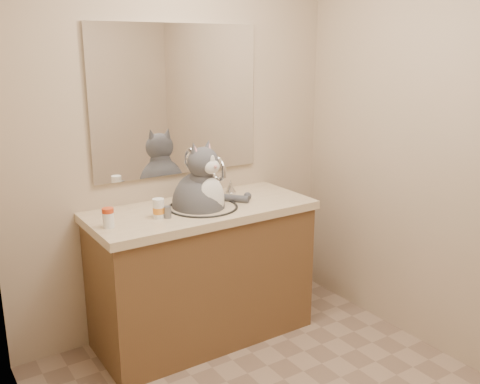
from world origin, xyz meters
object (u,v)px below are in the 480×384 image
Objects in this scene: cat at (200,201)px; pill_bottle_redcap at (108,218)px; pill_bottle_orange at (158,209)px; grey_canister at (168,212)px.

cat is 0.59m from pill_bottle_redcap.
pill_bottle_orange is 1.66× the size of grey_canister.
pill_bottle_orange is 0.05m from grey_canister.
cat reaches higher than pill_bottle_orange.
pill_bottle_redcap is 0.33m from grey_canister.
pill_bottle_orange reaches higher than grey_canister.
pill_bottle_redcap is 0.96× the size of pill_bottle_orange.
pill_bottle_redcap is (-0.58, -0.06, 0.02)m from cat.
cat reaches higher than grey_canister.
cat is 9.24× the size of grey_canister.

